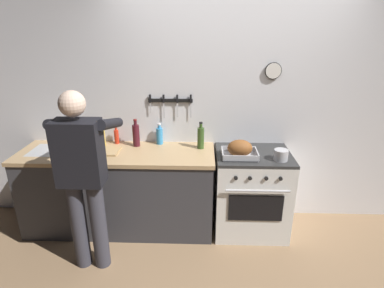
{
  "coord_description": "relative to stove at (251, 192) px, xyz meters",
  "views": [
    {
      "loc": [
        -0.31,
        -1.98,
        2.13
      ],
      "look_at": [
        -0.41,
        0.85,
        1.05
      ],
      "focal_mm": 29.28,
      "sensor_mm": 36.0,
      "label": 1
    }
  ],
  "objects": [
    {
      "name": "wall_back",
      "position": [
        -0.22,
        0.36,
        0.85
      ],
      "size": [
        6.0,
        0.13,
        2.6
      ],
      "color": "silver",
      "rests_on": "ground"
    },
    {
      "name": "counter_block",
      "position": [
        -1.43,
        0.0,
        0.01
      ],
      "size": [
        2.03,
        0.65,
        0.9
      ],
      "color": "#38383D",
      "rests_on": "ground"
    },
    {
      "name": "stove",
      "position": [
        0.0,
        0.0,
        0.0
      ],
      "size": [
        0.76,
        0.67,
        0.9
      ],
      "color": "white",
      "rests_on": "ground"
    },
    {
      "name": "person_cook",
      "position": [
        -1.55,
        -0.6,
        0.5
      ],
      "size": [
        0.51,
        0.63,
        1.66
      ],
      "rotation": [
        0.0,
        0.0,
        1.36
      ],
      "color": "#383842",
      "rests_on": "ground"
    },
    {
      "name": "roasting_pan",
      "position": [
        -0.16,
        -0.1,
        0.53
      ],
      "size": [
        0.35,
        0.26,
        0.18
      ],
      "color": "#B7B7BC",
      "rests_on": "stove"
    },
    {
      "name": "saucepan",
      "position": [
        0.23,
        -0.16,
        0.5
      ],
      "size": [
        0.14,
        0.14,
        0.11
      ],
      "color": "#B7B7BC",
      "rests_on": "stove"
    },
    {
      "name": "cutting_board",
      "position": [
        -1.57,
        -0.01,
        0.46
      ],
      "size": [
        0.36,
        0.24,
        0.02
      ],
      "primitive_type": "cube",
      "color": "tan",
      "rests_on": "counter_block"
    },
    {
      "name": "bottle_wine_red",
      "position": [
        -1.24,
        0.18,
        0.58
      ],
      "size": [
        0.07,
        0.07,
        0.3
      ],
      "color": "#47141E",
      "rests_on": "counter_block"
    },
    {
      "name": "bottle_cooking_oil",
      "position": [
        -1.6,
        0.15,
        0.55
      ],
      "size": [
        0.07,
        0.07,
        0.24
      ],
      "color": "gold",
      "rests_on": "counter_block"
    },
    {
      "name": "bottle_olive_oil",
      "position": [
        -0.55,
        0.13,
        0.57
      ],
      "size": [
        0.07,
        0.07,
        0.29
      ],
      "color": "#385623",
      "rests_on": "counter_block"
    },
    {
      "name": "bottle_soy_sauce",
      "position": [
        -1.71,
        0.08,
        0.53
      ],
      "size": [
        0.06,
        0.06,
        0.21
      ],
      "color": "black",
      "rests_on": "counter_block"
    },
    {
      "name": "bottle_hot_sauce",
      "position": [
        -1.47,
        0.25,
        0.53
      ],
      "size": [
        0.05,
        0.05,
        0.2
      ],
      "color": "red",
      "rests_on": "counter_block"
    },
    {
      "name": "bottle_dish_soap",
      "position": [
        -1.0,
        0.25,
        0.55
      ],
      "size": [
        0.07,
        0.07,
        0.23
      ],
      "color": "#338CCC",
      "rests_on": "counter_block"
    }
  ]
}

